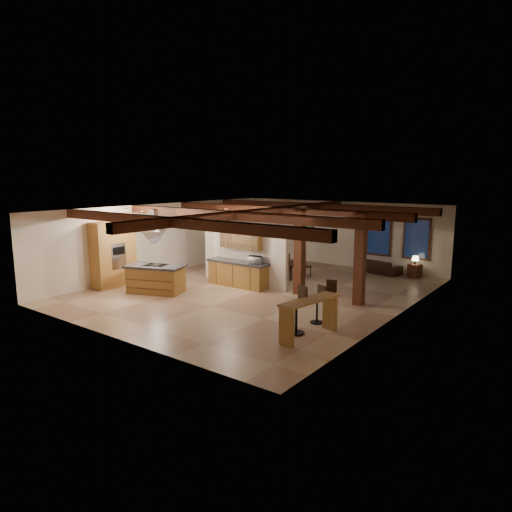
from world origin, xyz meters
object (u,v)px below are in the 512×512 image
(kitchen_island, at_px, (156,278))
(dining_table, at_px, (282,269))
(sofa, at_px, (378,266))
(bar_counter, at_px, (310,312))

(kitchen_island, relative_size, dining_table, 1.28)
(dining_table, relative_size, sofa, 0.92)
(sofa, distance_m, bar_counter, 8.66)
(kitchen_island, height_order, dining_table, kitchen_island)
(kitchen_island, distance_m, sofa, 9.24)
(sofa, height_order, bar_counter, bar_counter)
(sofa, bearing_deg, dining_table, 56.64)
(kitchen_island, height_order, sofa, kitchen_island)
(bar_counter, bearing_deg, sofa, 100.89)
(dining_table, bearing_deg, bar_counter, -42.31)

